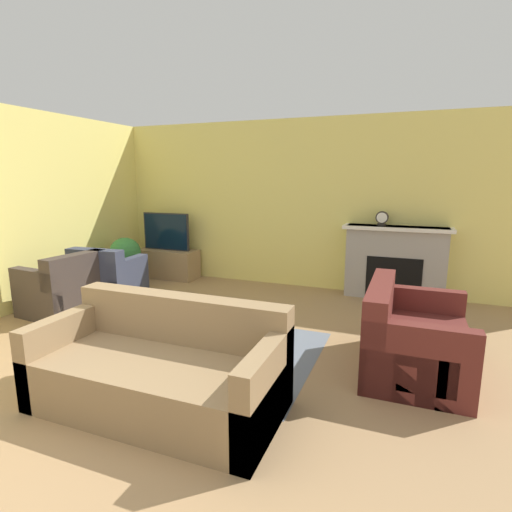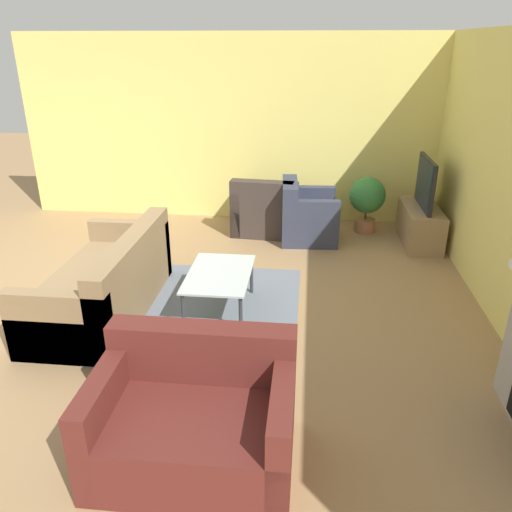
{
  "view_description": "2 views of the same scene",
  "coord_description": "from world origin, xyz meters",
  "views": [
    {
      "loc": [
        2.04,
        -1.58,
        1.79
      ],
      "look_at": [
        0.33,
        2.8,
        0.86
      ],
      "focal_mm": 28.0,
      "sensor_mm": 36.0,
      "label": 1
    },
    {
      "loc": [
        4.61,
        2.86,
        2.55
      ],
      "look_at": [
        0.54,
        2.42,
        0.79
      ],
      "focal_mm": 35.0,
      "sensor_mm": 36.0,
      "label": 2
    }
  ],
  "objects": [
    {
      "name": "ground_plane",
      "position": [
        0.0,
        0.0,
        0.0
      ],
      "size": [
        20.0,
        20.0,
        0.0
      ],
      "primitive_type": "plane",
      "color": "#9E7A51"
    },
    {
      "name": "tv",
      "position": [
        -2.02,
        4.4,
        0.84
      ],
      "size": [
        0.9,
        0.06,
        0.66
      ],
      "color": "#232328",
      "rests_on": "tv_stand"
    },
    {
      "name": "tv_stand",
      "position": [
        -2.02,
        4.41,
        0.25
      ],
      "size": [
        1.1,
        0.46,
        0.51
      ],
      "color": "#997A56",
      "rests_on": "ground_plane"
    },
    {
      "name": "potted_plant",
      "position": [
        -2.37,
        3.71,
        0.5
      ],
      "size": [
        0.51,
        0.51,
        0.81
      ],
      "color": "#AD704C",
      "rests_on": "ground_plane"
    },
    {
      "name": "wall_back",
      "position": [
        0.0,
        4.74,
        1.35
      ],
      "size": [
        8.69,
        0.06,
        2.7
      ],
      "color": "#EADB72",
      "rests_on": "ground_plane"
    },
    {
      "name": "couch_sectional",
      "position": [
        0.28,
        0.87,
        0.29
      ],
      "size": [
        1.94,
        0.92,
        0.82
      ],
      "color": "#8C704C",
      "rests_on": "ground_plane"
    },
    {
      "name": "armchair_accent",
      "position": [
        -2.0,
        2.86,
        0.3
      ],
      "size": [
        0.87,
        0.8,
        0.82
      ],
      "rotation": [
        0.0,
        0.0,
        3.2
      ],
      "color": "#33384C",
      "rests_on": "ground_plane"
    },
    {
      "name": "armchair_by_window",
      "position": [
        -2.21,
        2.26,
        0.3
      ],
      "size": [
        0.86,
        0.93,
        0.82
      ],
      "rotation": [
        0.0,
        0.0,
        -1.66
      ],
      "color": "#3D332D",
      "rests_on": "ground_plane"
    },
    {
      "name": "couch_loveseat",
      "position": [
        2.11,
        2.19,
        0.29
      ],
      "size": [
        0.89,
        1.27,
        0.82
      ],
      "rotation": [
        0.0,
        0.0,
        1.57
      ],
      "color": "#5B231E",
      "rests_on": "ground_plane"
    },
    {
      "name": "fireplace",
      "position": [
        1.85,
        4.56,
        0.57
      ],
      "size": [
        1.53,
        0.36,
        1.09
      ],
      "color": "#9E9993",
      "rests_on": "ground_plane"
    },
    {
      "name": "wall_left",
      "position": [
        -2.88,
        2.36,
        1.35
      ],
      "size": [
        0.06,
        7.71,
        2.7
      ],
      "color": "#EADB72",
      "rests_on": "ground_plane"
    },
    {
      "name": "coffee_table",
      "position": [
        0.17,
        2.01,
        0.39
      ],
      "size": [
        0.97,
        0.62,
        0.43
      ],
      "color": "#333338",
      "rests_on": "ground_plane"
    },
    {
      "name": "area_rug",
      "position": [
        0.17,
        1.9,
        0.0
      ],
      "size": [
        2.17,
        1.82,
        0.0
      ],
      "color": "slate",
      "rests_on": "ground_plane"
    },
    {
      "name": "mantel_clock",
      "position": [
        1.63,
        4.56,
        1.2
      ],
      "size": [
        0.18,
        0.07,
        0.21
      ],
      "color": "#28231E",
      "rests_on": "fireplace"
    }
  ]
}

